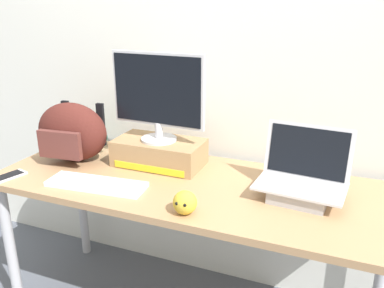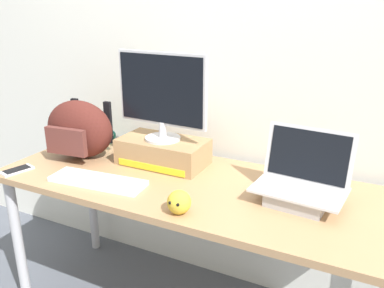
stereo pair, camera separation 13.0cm
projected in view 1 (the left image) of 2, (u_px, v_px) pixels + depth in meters
back_wall at (226, 44)px, 1.97m from camera, size 7.00×0.10×2.60m
desk at (192, 198)px, 1.79m from camera, size 1.79×0.68×0.75m
toner_box_yellow at (159, 152)px, 1.95m from camera, size 0.42×0.24×0.12m
desktop_monitor at (158, 95)px, 1.85m from camera, size 0.47×0.17×0.42m
open_laptop at (301, 184)px, 1.61m from camera, size 0.36×0.26×0.28m
external_keyboard at (96, 184)px, 1.73m from camera, size 0.44×0.17×0.02m
messenger_backpack at (72, 132)px, 1.98m from camera, size 0.38×0.27×0.29m
coffee_mug at (95, 136)px, 2.21m from camera, size 0.12×0.08×0.10m
cell_phone at (9, 176)px, 1.82m from camera, size 0.10×0.16×0.01m
plush_toy at (185, 203)px, 1.50m from camera, size 0.09×0.09×0.09m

